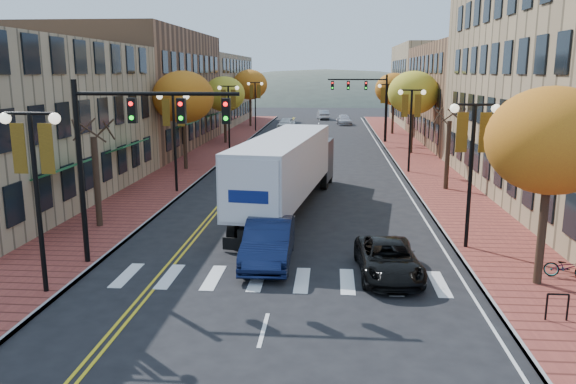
% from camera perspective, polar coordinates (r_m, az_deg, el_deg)
% --- Properties ---
extents(ground, '(200.00, 200.00, 0.00)m').
position_cam_1_polar(ground, '(18.42, -1.74, -11.11)').
color(ground, black).
rests_on(ground, ground).
extents(sidewalk_left, '(4.00, 85.00, 0.15)m').
position_cam_1_polar(sidewalk_left, '(51.02, -7.91, 3.90)').
color(sidewalk_left, brown).
rests_on(sidewalk_left, ground).
extents(sidewalk_right, '(4.00, 85.00, 0.15)m').
position_cam_1_polar(sidewalk_right, '(50.36, 12.57, 3.61)').
color(sidewalk_right, brown).
rests_on(sidewalk_right, ground).
extents(building_left_mid, '(12.00, 24.00, 11.00)m').
position_cam_1_polar(building_left_mid, '(56.12, -15.43, 9.88)').
color(building_left_mid, brown).
rests_on(building_left_mid, ground).
extents(building_left_far, '(12.00, 26.00, 9.50)m').
position_cam_1_polar(building_left_far, '(80.12, -9.33, 10.16)').
color(building_left_far, '#9E8966').
rests_on(building_left_far, ground).
extents(building_right_mid, '(15.00, 24.00, 10.00)m').
position_cam_1_polar(building_right_mid, '(61.18, 20.50, 9.24)').
color(building_right_mid, brown).
rests_on(building_right_mid, ground).
extents(building_right_far, '(15.00, 20.00, 11.00)m').
position_cam_1_polar(building_right_far, '(82.54, 16.34, 10.41)').
color(building_right_far, '#9E8966').
rests_on(building_right_far, ground).
extents(tree_left_a, '(0.28, 0.28, 4.20)m').
position_cam_1_polar(tree_left_a, '(27.56, -18.85, 0.97)').
color(tree_left_a, '#382619').
rests_on(tree_left_a, sidewalk_left).
extents(tree_left_b, '(4.48, 4.48, 7.21)m').
position_cam_1_polar(tree_left_b, '(42.28, -10.59, 9.45)').
color(tree_left_b, '#382619').
rests_on(tree_left_b, sidewalk_left).
extents(tree_left_c, '(4.16, 4.16, 6.69)m').
position_cam_1_polar(tree_left_c, '(57.90, -6.47, 9.85)').
color(tree_left_c, '#382619').
rests_on(tree_left_c, sidewalk_left).
extents(tree_left_d, '(4.61, 4.61, 7.42)m').
position_cam_1_polar(tree_left_d, '(75.63, -3.89, 10.82)').
color(tree_left_d, '#382619').
rests_on(tree_left_d, sidewalk_left).
extents(tree_right_a, '(4.16, 4.16, 6.69)m').
position_cam_1_polar(tree_right_a, '(20.26, 25.15, 4.71)').
color(tree_right_a, '#382619').
rests_on(tree_right_a, sidewalk_right).
extents(tree_right_b, '(0.28, 0.28, 4.20)m').
position_cam_1_polar(tree_right_b, '(35.90, 15.90, 3.62)').
color(tree_right_b, '#382619').
rests_on(tree_right_b, sidewalk_right).
extents(tree_right_c, '(4.48, 4.48, 7.21)m').
position_cam_1_polar(tree_right_c, '(51.36, 12.62, 9.80)').
color(tree_right_c, '#382619').
rests_on(tree_right_c, sidewalk_right).
extents(tree_right_d, '(4.35, 4.35, 7.00)m').
position_cam_1_polar(tree_right_d, '(67.24, 10.71, 10.22)').
color(tree_right_d, '#382619').
rests_on(tree_right_d, sidewalk_right).
extents(lamp_left_a, '(1.96, 0.36, 6.05)m').
position_cam_1_polar(lamp_left_a, '(19.48, -24.35, 2.26)').
color(lamp_left_a, black).
rests_on(lamp_left_a, ground).
extents(lamp_left_b, '(1.96, 0.36, 6.05)m').
position_cam_1_polar(lamp_left_b, '(34.26, -11.51, 6.90)').
color(lamp_left_b, black).
rests_on(lamp_left_b, ground).
extents(lamp_left_c, '(1.96, 0.36, 6.05)m').
position_cam_1_polar(lamp_left_c, '(51.77, -6.06, 8.76)').
color(lamp_left_c, black).
rests_on(lamp_left_c, ground).
extents(lamp_left_d, '(1.96, 0.36, 6.05)m').
position_cam_1_polar(lamp_left_d, '(69.52, -3.35, 9.64)').
color(lamp_left_d, black).
rests_on(lamp_left_d, ground).
extents(lamp_right_a, '(1.96, 0.36, 6.05)m').
position_cam_1_polar(lamp_right_a, '(23.70, 18.23, 4.31)').
color(lamp_right_a, black).
rests_on(lamp_right_a, ground).
extents(lamp_right_b, '(1.96, 0.36, 6.05)m').
position_cam_1_polar(lamp_right_b, '(41.32, 12.39, 7.71)').
color(lamp_right_b, black).
rests_on(lamp_right_b, ground).
extents(lamp_right_c, '(1.96, 0.36, 6.05)m').
position_cam_1_polar(lamp_right_c, '(59.17, 10.03, 9.05)').
color(lamp_right_c, black).
rests_on(lamp_right_c, ground).
extents(traffic_mast_near, '(6.10, 0.35, 7.00)m').
position_cam_1_polar(traffic_mast_near, '(21.27, -15.84, 5.34)').
color(traffic_mast_near, black).
rests_on(traffic_mast_near, ground).
extents(traffic_mast_far, '(6.10, 0.34, 7.00)m').
position_cam_1_polar(traffic_mast_far, '(58.98, 8.07, 9.72)').
color(traffic_mast_far, black).
rests_on(traffic_mast_far, ground).
extents(semi_truck, '(4.69, 16.55, 4.09)m').
position_cam_1_polar(semi_truck, '(29.75, 0.16, 2.68)').
color(semi_truck, black).
rests_on(semi_truck, ground).
extents(navy_sedan, '(1.83, 5.09, 1.67)m').
position_cam_1_polar(navy_sedan, '(21.76, -1.99, -5.08)').
color(navy_sedan, '#0D1637').
rests_on(navy_sedan, ground).
extents(black_suv, '(2.36, 4.71, 1.28)m').
position_cam_1_polar(black_suv, '(20.71, 10.14, -6.74)').
color(black_suv, black).
rests_on(black_suv, ground).
extents(car_far_white, '(2.33, 4.79, 1.58)m').
position_cam_1_polar(car_far_white, '(72.02, -0.20, 6.95)').
color(car_far_white, white).
rests_on(car_far_white, ground).
extents(car_far_silver, '(2.28, 4.74, 1.33)m').
position_cam_1_polar(car_far_silver, '(79.63, 5.72, 7.30)').
color(car_far_silver, '#B2B1B9').
rests_on(car_far_silver, ground).
extents(car_far_oncoming, '(2.14, 4.59, 1.46)m').
position_cam_1_polar(car_far_oncoming, '(88.40, 3.58, 7.85)').
color(car_far_oncoming, '#AFB0B7').
rests_on(car_far_oncoming, ground).
extents(bicycle, '(1.61, 0.96, 0.80)m').
position_cam_1_polar(bicycle, '(22.16, 26.51, -6.85)').
color(bicycle, gray).
rests_on(bicycle, sidewalk_right).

